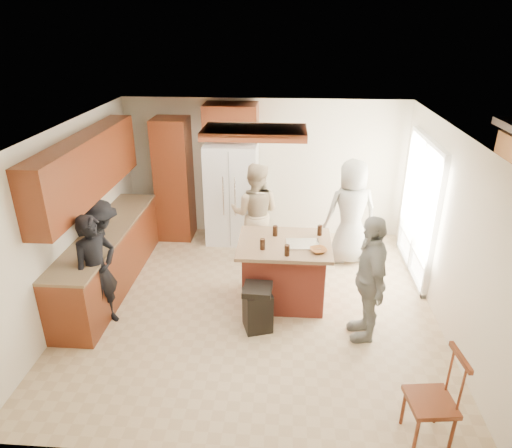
# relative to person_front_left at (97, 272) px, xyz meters

# --- Properties ---
(person_front_left) EXTENTS (0.67, 0.71, 1.56)m
(person_front_left) POSITION_rel_person_front_left_xyz_m (0.00, 0.00, 0.00)
(person_front_left) COLOR black
(person_front_left) RESTS_ON ground
(person_behind_left) EXTENTS (0.87, 0.59, 1.69)m
(person_behind_left) POSITION_rel_person_front_left_xyz_m (1.88, 1.92, 0.06)
(person_behind_left) COLOR tan
(person_behind_left) RESTS_ON ground
(person_behind_right) EXTENTS (0.95, 0.73, 1.75)m
(person_behind_right) POSITION_rel_person_front_left_xyz_m (3.44, 2.02, 0.09)
(person_behind_right) COLOR gray
(person_behind_right) RESTS_ON ground
(person_side_right) EXTENTS (0.56, 1.01, 1.66)m
(person_side_right) POSITION_rel_person_front_left_xyz_m (3.43, 0.01, 0.05)
(person_side_right) COLOR gray
(person_side_right) RESTS_ON ground
(person_counter) EXTENTS (0.47, 0.95, 1.46)m
(person_counter) POSITION_rel_person_front_left_xyz_m (-0.21, 0.74, -0.05)
(person_counter) COLOR black
(person_counter) RESTS_ON ground
(left_cabinetry) EXTENTS (0.64, 3.00, 2.30)m
(left_cabinetry) POSITION_rel_person_front_left_xyz_m (-0.28, 0.95, 0.17)
(left_cabinetry) COLOR maroon
(left_cabinetry) RESTS_ON ground
(back_wall_units) EXTENTS (1.80, 0.60, 2.45)m
(back_wall_units) POSITION_rel_person_front_left_xyz_m (0.63, 2.75, 0.60)
(back_wall_units) COLOR maroon
(back_wall_units) RESTS_ON ground
(refrigerator) EXTENTS (0.90, 0.76, 1.80)m
(refrigerator) POSITION_rel_person_front_left_xyz_m (1.42, 2.67, 0.12)
(refrigerator) COLOR white
(refrigerator) RESTS_ON ground
(kitchen_island) EXTENTS (1.28, 1.03, 0.93)m
(kitchen_island) POSITION_rel_person_front_left_xyz_m (2.38, 0.72, -0.31)
(kitchen_island) COLOR #AC3D2C
(kitchen_island) RESTS_ON ground
(island_items) EXTENTS (0.91, 0.72, 0.15)m
(island_items) POSITION_rel_person_front_left_xyz_m (2.61, 0.62, 0.19)
(island_items) COLOR silver
(island_items) RESTS_ON kitchen_island
(trash_bin) EXTENTS (0.43, 0.43, 0.63)m
(trash_bin) POSITION_rel_person_front_left_xyz_m (2.06, 0.04, -0.46)
(trash_bin) COLOR black
(trash_bin) RESTS_ON ground
(spindle_chair) EXTENTS (0.47, 0.47, 0.99)m
(spindle_chair) POSITION_rel_person_front_left_xyz_m (3.82, -1.56, -0.33)
(spindle_chair) COLOR maroon
(spindle_chair) RESTS_ON ground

